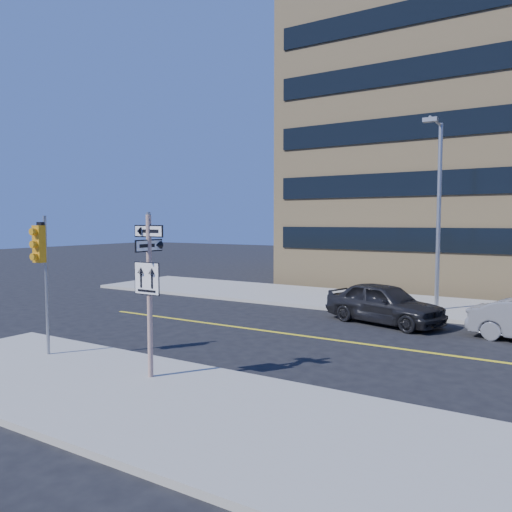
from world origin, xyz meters
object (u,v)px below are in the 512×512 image
Objects in this scene: sign_pole at (149,285)px; streetlight_a at (438,203)px; traffic_signal at (41,255)px; parked_car_a at (384,303)px.

streetlight_a reaches higher than sign_pole.
parked_car_a is at bearing 56.52° from traffic_signal.
parked_car_a is 0.59× the size of streetlight_a.
sign_pole reaches higher than parked_car_a.
streetlight_a reaches higher than traffic_signal.
sign_pole is 14.05m from streetlight_a.
sign_pole is 0.51× the size of streetlight_a.
traffic_signal reaches higher than parked_car_a.
sign_pole is at bearing 2.11° from traffic_signal.
traffic_signal is (-4.00, -0.15, 0.59)m from sign_pole.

